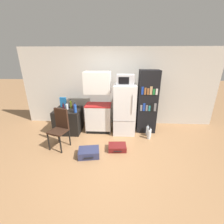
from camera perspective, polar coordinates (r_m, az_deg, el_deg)
name	(u,v)px	position (r m, az deg, el deg)	size (l,w,h in m)	color
ground_plane	(108,156)	(3.73, -1.41, -16.53)	(24.00, 24.00, 0.00)	#A3754C
wall_back	(118,87)	(5.06, 2.47, 9.33)	(6.40, 0.10, 2.52)	beige
side_table	(69,120)	(4.86, -16.16, -3.06)	(0.77, 0.74, 0.73)	black
kitchen_hutch	(98,105)	(4.57, -5.24, 2.61)	(0.77, 0.53, 1.83)	white
refrigerator	(124,109)	(4.50, 4.71, 1.00)	(0.64, 0.68, 1.49)	white
microwave	(125,80)	(4.28, 5.05, 12.20)	(0.48, 0.38, 0.28)	#B7B7BC
bookshelf	(147,102)	(4.63, 13.28, 3.66)	(0.57, 0.41, 1.89)	black
bottle_blue_soda	(75,108)	(4.37, -13.90, 1.37)	(0.09, 0.09, 0.29)	#1E47A3
bottle_clear_short	(67,107)	(4.71, -16.83, 2.01)	(0.08, 0.08, 0.21)	silver
bottle_milk_white	(70,104)	(4.93, -15.53, 2.90)	(0.08, 0.08, 0.19)	white
bottle_wine_dark	(64,107)	(4.62, -17.98, 1.75)	(0.06, 0.06, 0.24)	black
bottle_olive_oil	(71,104)	(4.78, -15.41, 2.80)	(0.07, 0.07, 0.27)	#566619
bottle_ketchup_red	(74,107)	(4.71, -14.22, 2.04)	(0.08, 0.08, 0.16)	#AD1914
cereal_box	(63,102)	(4.98, -18.08, 3.64)	(0.19, 0.07, 0.30)	#1E66A8
chair	(60,125)	(4.03, -19.15, -4.85)	(0.50, 0.51, 1.02)	black
suitcase_large_flat	(117,147)	(3.92, 2.01, -13.28)	(0.47, 0.38, 0.14)	maroon
suitcase_small_flat	(89,153)	(3.74, -8.79, -15.04)	(0.54, 0.44, 0.18)	navy
water_bottle_front	(150,133)	(4.59, 14.19, -7.59)	(0.09, 0.09, 0.31)	silver
water_bottle_middle	(149,134)	(4.47, 13.88, -8.28)	(0.10, 0.10, 0.32)	silver
water_bottle_back	(147,130)	(4.67, 13.34, -6.80)	(0.08, 0.08, 0.34)	silver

